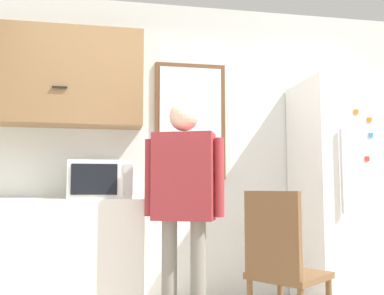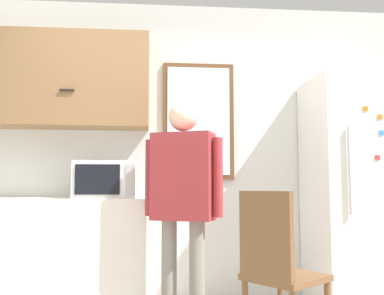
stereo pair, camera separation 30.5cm
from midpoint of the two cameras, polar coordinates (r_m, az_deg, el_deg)
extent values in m
cube|color=silver|center=(3.92, -1.75, -0.05)|extent=(6.00, 0.06, 2.70)
cube|color=silver|center=(3.71, -20.22, -13.34)|extent=(2.07, 0.64, 0.90)
cube|color=olive|center=(3.94, -18.91, 8.59)|extent=(2.07, 0.32, 0.83)
cube|color=black|center=(3.68, -14.08, 7.47)|extent=(0.12, 0.01, 0.01)
cube|color=white|center=(3.50, -8.93, -4.28)|extent=(0.48, 0.40, 0.29)
cube|color=black|center=(3.30, -9.93, -4.21)|extent=(0.34, 0.01, 0.23)
cube|color=#B2B2B2|center=(3.29, -5.65, -4.26)|extent=(0.07, 0.01, 0.24)
cylinder|color=gray|center=(3.17, -0.22, -16.46)|extent=(0.11, 0.11, 0.76)
cylinder|color=gray|center=(3.11, 3.61, -16.65)|extent=(0.11, 0.11, 0.76)
cube|color=maroon|center=(3.08, 1.64, -3.87)|extent=(0.48, 0.36, 0.62)
sphere|color=beige|center=(3.12, 1.62, 4.15)|extent=(0.21, 0.21, 0.21)
cylinder|color=maroon|center=(3.16, -2.88, -4.03)|extent=(0.07, 0.07, 0.56)
cylinder|color=maroon|center=(3.02, 6.36, -3.95)|extent=(0.07, 0.07, 0.56)
cube|color=white|center=(3.96, 22.70, -5.28)|extent=(0.69, 0.70, 1.93)
cylinder|color=silver|center=(3.54, 22.65, -2.83)|extent=(0.02, 0.02, 0.68)
cube|color=red|center=(3.68, 25.72, -1.20)|extent=(0.04, 0.01, 0.04)
cube|color=orange|center=(3.73, 25.98, 3.72)|extent=(0.04, 0.01, 0.04)
cube|color=#338CDB|center=(3.72, 26.16, 1.80)|extent=(0.04, 0.01, 0.04)
cube|color=orange|center=(3.68, 24.37, 4.76)|extent=(0.04, 0.01, 0.04)
cube|color=brown|center=(2.89, 15.47, -16.37)|extent=(0.59, 0.59, 0.04)
cube|color=brown|center=(2.70, 13.06, -11.22)|extent=(0.26, 0.34, 0.52)
cube|color=brown|center=(3.95, 3.07, 3.56)|extent=(0.65, 0.04, 1.08)
cube|color=silver|center=(3.93, 3.11, 3.61)|extent=(0.57, 0.01, 1.00)
camera|label=1|loc=(0.15, -87.23, -0.26)|focal=40.00mm
camera|label=2|loc=(0.15, 92.77, 0.26)|focal=40.00mm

